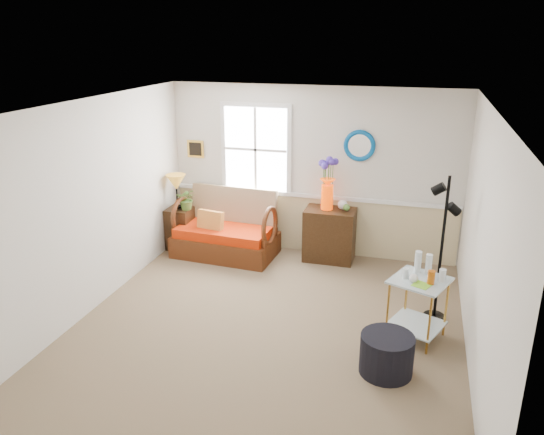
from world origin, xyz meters
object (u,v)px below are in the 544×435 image
(side_table, at_px, (417,309))
(floor_lamp, at_px, (441,250))
(cabinet, at_px, (329,235))
(lamp_stand, at_px, (180,228))
(ottoman, at_px, (387,354))
(loveseat, at_px, (225,224))

(side_table, bearing_deg, floor_lamp, 67.57)
(cabinet, distance_m, side_table, 2.36)
(lamp_stand, height_order, side_table, side_table)
(ottoman, bearing_deg, lamp_stand, 144.27)
(lamp_stand, bearing_deg, cabinet, 4.87)
(cabinet, relative_size, side_table, 1.11)
(cabinet, distance_m, floor_lamp, 2.16)
(loveseat, relative_size, side_table, 2.12)
(lamp_stand, height_order, cabinet, cabinet)
(loveseat, bearing_deg, ottoman, -38.95)
(lamp_stand, distance_m, side_table, 4.12)
(cabinet, bearing_deg, floor_lamp, -41.89)
(loveseat, bearing_deg, floor_lamp, -16.34)
(floor_lamp, height_order, ottoman, floor_lamp)
(floor_lamp, bearing_deg, loveseat, 167.64)
(side_table, height_order, floor_lamp, floor_lamp)
(cabinet, height_order, ottoman, cabinet)
(side_table, bearing_deg, ottoman, -109.38)
(cabinet, xyz_separation_m, floor_lamp, (1.56, -1.40, 0.50))
(ottoman, bearing_deg, loveseat, 137.63)
(cabinet, bearing_deg, ottoman, -68.35)
(lamp_stand, xyz_separation_m, side_table, (3.74, -1.73, 0.03))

